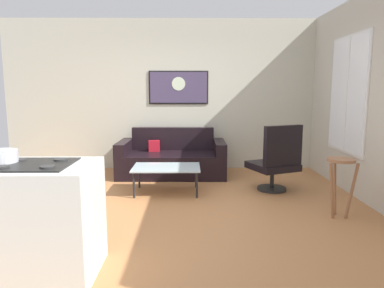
{
  "coord_description": "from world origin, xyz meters",
  "views": [
    {
      "loc": [
        0.25,
        -4.3,
        1.5
      ],
      "look_at": [
        0.3,
        0.9,
        0.7
      ],
      "focal_mm": 32.98,
      "sensor_mm": 36.0,
      "label": 1
    }
  ],
  "objects_px": {
    "coffee_table": "(166,169)",
    "wall_painting": "(179,87)",
    "armchair": "(276,161)",
    "couch": "(172,160)",
    "bar_stool": "(340,173)"
  },
  "relations": [
    {
      "from": "bar_stool",
      "to": "coffee_table",
      "type": "bearing_deg",
      "value": 153.99
    },
    {
      "from": "coffee_table",
      "to": "wall_painting",
      "type": "relative_size",
      "value": 0.88
    },
    {
      "from": "couch",
      "to": "coffee_table",
      "type": "xyz_separation_m",
      "value": [
        -0.03,
        -1.1,
        0.09
      ]
    },
    {
      "from": "armchair",
      "to": "coffee_table",
      "type": "bearing_deg",
      "value": -178.74
    },
    {
      "from": "coffee_table",
      "to": "armchair",
      "type": "height_order",
      "value": "armchair"
    },
    {
      "from": "couch",
      "to": "coffee_table",
      "type": "relative_size",
      "value": 1.92
    },
    {
      "from": "couch",
      "to": "coffee_table",
      "type": "bearing_deg",
      "value": -91.48
    },
    {
      "from": "coffee_table",
      "to": "wall_painting",
      "type": "distance_m",
      "value": 2.03
    },
    {
      "from": "armchair",
      "to": "bar_stool",
      "type": "bearing_deg",
      "value": -65.31
    },
    {
      "from": "couch",
      "to": "armchair",
      "type": "relative_size",
      "value": 1.87
    },
    {
      "from": "couch",
      "to": "wall_painting",
      "type": "height_order",
      "value": "wall_painting"
    },
    {
      "from": "wall_painting",
      "to": "bar_stool",
      "type": "bearing_deg",
      "value": -53.62
    },
    {
      "from": "armchair",
      "to": "wall_painting",
      "type": "height_order",
      "value": "wall_painting"
    },
    {
      "from": "bar_stool",
      "to": "couch",
      "type": "bearing_deg",
      "value": 134.32
    },
    {
      "from": "couch",
      "to": "bar_stool",
      "type": "distance_m",
      "value": 2.99
    }
  ]
}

